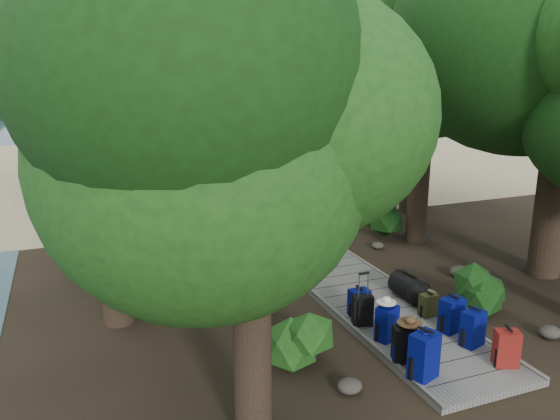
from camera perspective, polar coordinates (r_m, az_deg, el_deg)
name	(u,v)px	position (r m, az deg, el deg)	size (l,w,h in m)	color
ground	(340,280)	(12.70, 6.27, -7.31)	(120.00, 120.00, 0.00)	#2F2317
sand_beach	(189,166)	(27.37, -9.45, 4.61)	(40.00, 22.00, 0.02)	#D0BA8C
boardwalk	(321,264)	(13.51, 4.31, -5.61)	(2.00, 12.00, 0.12)	gray
backpack_left_a	(424,353)	(8.85, 14.83, -14.29)	(0.44, 0.31, 0.82)	#040A73
backpack_left_b	(404,342)	(9.26, 12.87, -13.32)	(0.36, 0.26, 0.67)	black
backpack_left_c	(387,321)	(9.86, 11.11, -11.34)	(0.37, 0.27, 0.69)	#040A73
backpack_left_d	(359,301)	(10.70, 8.27, -9.39)	(0.37, 0.27, 0.57)	#040A73
backpack_right_a	(507,346)	(9.63, 22.60, -13.02)	(0.37, 0.26, 0.66)	maroon
backpack_right_b	(473,326)	(10.05, 19.52, -11.40)	(0.39, 0.27, 0.70)	#040A73
backpack_right_c	(452,313)	(10.43, 17.51, -10.23)	(0.41, 0.29, 0.69)	#040A73
backpack_right_d	(429,304)	(10.95, 15.26, -9.45)	(0.32, 0.23, 0.48)	#393915
duffel_right_khaki	(420,295)	(11.44, 14.46, -8.60)	(0.38, 0.57, 0.38)	brown
duffel_right_black	(409,287)	(11.64, 13.33, -7.82)	(0.49, 0.77, 0.49)	black
suitcase_on_boardwalk	(362,310)	(10.32, 8.61, -10.34)	(0.37, 0.20, 0.58)	black
lone_suitcase_on_sand	(244,192)	(19.68, -3.81, 1.88)	(0.45, 0.26, 0.71)	black
hat_brown	(410,320)	(9.10, 13.43, -11.08)	(0.41, 0.41, 0.12)	#51351E
hat_white	(387,299)	(9.70, 11.07, -9.16)	(0.34, 0.34, 0.11)	silver
kayak	(131,192)	(21.22, -15.27, 1.83)	(0.74, 3.39, 0.34)	#B20F12
sun_lounger	(296,179)	(22.27, 1.68, 3.30)	(0.61, 1.88, 0.61)	silver
tree_right_c	(425,95)	(15.12, 14.88, 11.57)	(4.66, 4.66, 8.07)	black
tree_right_d	(418,60)	(18.43, 14.27, 14.93)	(5.39, 5.39, 9.88)	black
tree_right_e	(368,57)	(19.43, 9.16, 15.49)	(5.62, 5.62, 10.11)	black
tree_right_f	(390,61)	(22.96, 11.43, 14.98)	(5.54, 5.54, 9.89)	black
tree_left_a	(250,178)	(6.42, -3.15, 3.41)	(4.19, 4.19, 6.99)	black
tree_left_b	(101,94)	(10.10, -18.19, 11.43)	(4.77, 4.77, 8.59)	black
tree_left_c	(125,79)	(14.04, -15.87, 13.04)	(5.13, 5.13, 8.93)	black
tree_back_a	(162,82)	(25.61, -12.18, 12.91)	(4.69, 4.69, 8.12)	black
tree_back_b	(231,63)	(27.47, -5.14, 15.02)	(5.48, 5.48, 9.78)	black
tree_back_c	(286,70)	(28.15, 0.63, 14.40)	(5.07, 5.07, 9.13)	black
tree_back_d	(61,86)	(25.06, -21.90, 11.96)	(4.76, 4.76, 7.94)	black
palm_right_a	(329,107)	(18.29, 5.13, 10.67)	(4.06, 4.06, 6.92)	#134616
palm_right_b	(332,87)	(23.38, 5.48, 12.66)	(4.05, 4.05, 7.83)	#134616
palm_right_c	(269,107)	(23.81, -1.12, 10.76)	(3.87, 3.87, 6.16)	#134616
palm_left_a	(97,105)	(17.57, -18.60, 10.34)	(4.56, 4.56, 7.25)	#134616
rock_left_a	(350,386)	(8.68, 7.30, -17.78)	(0.39, 0.35, 0.21)	#4C473F
rock_left_b	(247,323)	(10.41, -3.44, -11.74)	(0.41, 0.37, 0.23)	#4C473F
rock_left_c	(271,280)	(12.24, -0.92, -7.35)	(0.54, 0.49, 0.30)	#4C473F
rock_left_d	(202,250)	(14.51, -8.20, -4.12)	(0.33, 0.30, 0.18)	#4C473F
rock_right_a	(550,332)	(11.21, 26.36, -11.36)	(0.40, 0.36, 0.22)	#4C473F
rock_right_b	(459,272)	(13.43, 18.23, -6.14)	(0.48, 0.43, 0.26)	#4C473F
rock_right_c	(377,245)	(14.93, 10.15, -3.67)	(0.33, 0.30, 0.18)	#4C473F
rock_right_d	(374,219)	(17.19, 9.84, -0.98)	(0.54, 0.49, 0.30)	#4C473F
shrub_left_a	(301,338)	(9.12, 2.18, -13.23)	(1.05, 1.05, 0.95)	#1A4615
shrub_left_b	(242,256)	(13.13, -4.03, -4.84)	(0.79, 0.79, 0.71)	#1A4615
shrub_left_c	(175,220)	(15.72, -10.92, -1.02)	(1.22, 1.22, 1.10)	#1A4615
shrub_right_a	(482,290)	(11.70, 20.38, -7.83)	(0.99, 0.99, 0.89)	#1A4615
shrub_right_b	(379,215)	(15.70, 10.32, -0.57)	(1.48, 1.48, 1.33)	#1A4615
shrub_right_c	(328,203)	(18.22, 5.04, 0.77)	(0.80, 0.80, 0.72)	#1A4615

